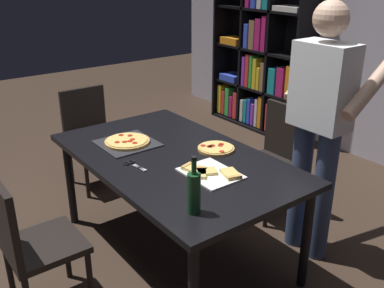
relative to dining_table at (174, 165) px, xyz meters
The scene contains 12 objects.
ground_plane 0.68m from the dining_table, ahead, with size 12.00×12.00×0.00m, color #38281E.
dining_table is the anchor object (origin of this frame).
chair_near_camera 1.02m from the dining_table, 90.00° to the right, with size 0.42×0.42×0.90m.
chair_far_side 1.02m from the dining_table, 90.00° to the left, with size 0.42×0.42×0.90m.
chair_left_end 1.38m from the dining_table, behind, with size 0.42×0.42×0.90m.
bookshelf 2.83m from the dining_table, 122.72° to the left, with size 1.40×0.35×1.95m.
person_serving_pizza 1.01m from the dining_table, 54.83° to the left, with size 0.55×0.54×1.75m.
pepperoni_pizza_on_tray 0.41m from the dining_table, 158.62° to the right, with size 0.38×0.38×0.04m.
pizza_slices_on_towel 0.36m from the dining_table, ahead, with size 0.36×0.29×0.03m.
wine_bottle 0.75m from the dining_table, 26.69° to the right, with size 0.07×0.07×0.32m.
kitchen_scissors 0.30m from the dining_table, 97.84° to the right, with size 0.20×0.09×0.01m.
second_pizza_plain 0.31m from the dining_table, 73.23° to the left, with size 0.25×0.25×0.03m.
Camera 1 is at (2.21, -1.52, 1.94)m, focal length 40.99 mm.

